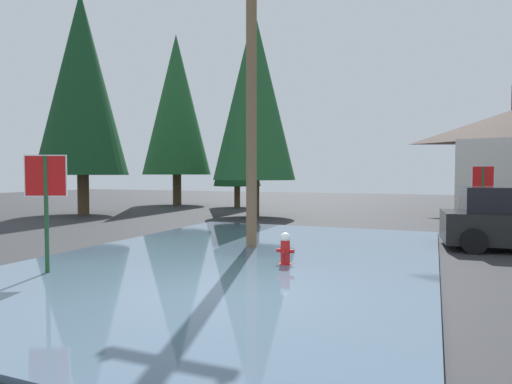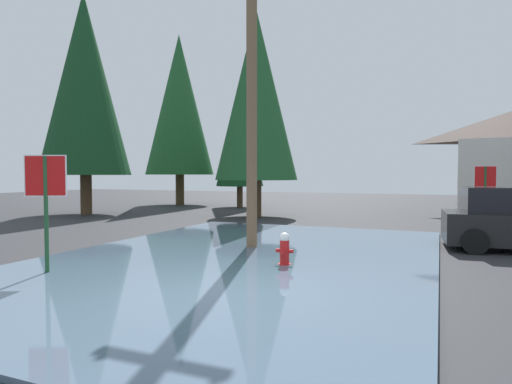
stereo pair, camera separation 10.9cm
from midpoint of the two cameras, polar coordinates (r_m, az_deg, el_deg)
name	(u,v)px [view 1 (the left image)]	position (r m, az deg, el deg)	size (l,w,h in m)	color
ground_plane	(221,298)	(7.46, -5.07, -13.55)	(80.00, 80.00, 0.10)	#2D2D30
flood_puddle	(242,258)	(10.32, -2.18, -8.58)	(8.51, 12.75, 0.08)	#4C6075
lane_stop_bar	(128,341)	(5.72, -16.84, -18.09)	(3.37, 0.30, 0.01)	silver
stop_sign_near	(46,189)	(9.39, -25.98, 0.32)	(0.74, 0.36, 2.37)	#1E4C28
fire_hydrant	(285,250)	(9.40, 3.49, -7.61)	(0.38, 0.33, 0.76)	red
utility_pole	(251,88)	(11.73, -0.87, 13.33)	(1.60, 0.28, 8.12)	brown
stop_sign_far	(483,186)	(16.21, 27.26, 0.71)	(0.68, 0.14, 2.27)	#1E4C28
pine_tree_tall_left	(254,95)	(20.81, -0.39, 12.49)	(3.86, 3.86, 9.64)	#4C3823
pine_tree_mid_left	(237,137)	(26.58, -2.59, 7.11)	(2.87, 2.87, 7.17)	#4C3823
pine_tree_short_left	(82,84)	(23.63, -21.89, 12.95)	(4.37, 4.37, 10.91)	#4C3823
pine_tree_far_center	(176,105)	(29.24, -10.43, 11.08)	(4.40, 4.40, 10.99)	#4C3823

